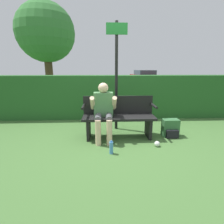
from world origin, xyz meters
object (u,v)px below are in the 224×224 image
(park_bench, at_px, (119,116))
(backpack, at_px, (170,128))
(water_bottle, at_px, (111,148))
(parked_car, at_px, (144,77))
(signpost, at_px, (116,70))
(tree, at_px, (46,33))
(person_seated, at_px, (104,108))

(park_bench, relative_size, backpack, 4.01)
(water_bottle, height_order, parked_car, parked_car)
(signpost, distance_m, tree, 5.10)
(person_seated, relative_size, backpack, 3.08)
(signpost, bearing_deg, backpack, -25.20)
(person_seated, bearing_deg, water_bottle, -79.28)
(person_seated, bearing_deg, tree, 117.60)
(person_seated, height_order, water_bottle, person_seated)
(tree, bearing_deg, signpost, -55.87)
(signpost, height_order, parked_car, signpost)
(park_bench, height_order, tree, tree)
(signpost, xyz_separation_m, parked_car, (3.63, 12.81, -0.81))
(signpost, height_order, tree, tree)
(signpost, relative_size, parked_car, 0.54)
(park_bench, height_order, signpost, signpost)
(parked_car, bearing_deg, park_bench, 158.51)
(signpost, xyz_separation_m, tree, (-2.74, 4.04, 1.47))
(park_bench, relative_size, tree, 0.37)
(backpack, distance_m, signpost, 1.78)
(signpost, bearing_deg, parked_car, 74.17)
(backpack, height_order, water_bottle, backpack)
(person_seated, distance_m, water_bottle, 0.89)
(person_seated, xyz_separation_m, parked_car, (3.94, 13.42, -0.06))
(park_bench, xyz_separation_m, water_bottle, (-0.19, -0.80, -0.34))
(tree, bearing_deg, water_bottle, -64.37)
(backpack, height_order, tree, tree)
(parked_car, bearing_deg, water_bottle, 158.61)
(backpack, bearing_deg, water_bottle, -150.55)
(park_bench, height_order, water_bottle, park_bench)
(park_bench, xyz_separation_m, signpost, (-0.02, 0.50, 0.97))
(person_seated, xyz_separation_m, tree, (-2.43, 4.65, 2.23))
(park_bench, distance_m, tree, 5.84)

